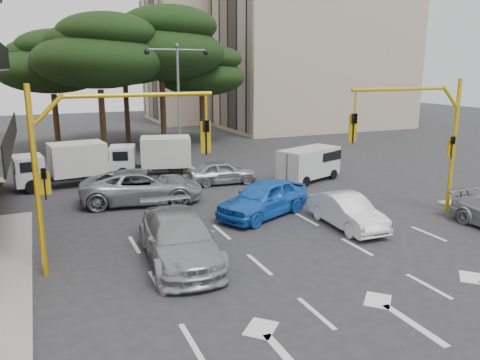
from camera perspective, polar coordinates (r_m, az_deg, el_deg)
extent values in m
plane|color=#28282B|center=(16.89, 8.56, -9.06)|extent=(120.00, 120.00, 0.00)
cube|color=gray|center=(31.00, -7.25, 1.53)|extent=(1.40, 6.00, 0.15)
cube|color=tan|center=(53.42, 9.00, 16.07)|extent=(20.00, 12.00, 18.00)
cube|color=black|center=(48.78, -1.46, 15.90)|extent=(0.12, 11.04, 16.20)
cube|color=tan|center=(61.05, -3.09, 14.92)|extent=(16.00, 12.00, 16.00)
cube|color=black|center=(58.70, -10.71, 14.29)|extent=(0.12, 11.04, 14.20)
cylinder|color=#382616|center=(35.64, -16.36, 6.56)|extent=(0.44, 0.44, 4.95)
ellipsoid|color=black|center=(35.43, -16.85, 13.72)|extent=(9.15, 9.15, 3.87)
ellipsoid|color=black|center=(35.19, -15.97, 16.84)|extent=(6.86, 6.86, 2.86)
ellipsoid|color=black|center=(35.71, -17.89, 15.77)|extent=(6.07, 6.07, 2.64)
cylinder|color=#382616|center=(38.50, -9.34, 7.73)|extent=(0.44, 0.44, 5.40)
ellipsoid|color=black|center=(38.34, -9.62, 14.98)|extent=(9.98, 9.98, 4.22)
ellipsoid|color=black|center=(38.22, -8.68, 18.08)|extent=(7.49, 7.49, 3.12)
ellipsoid|color=black|center=(38.58, -10.58, 17.07)|extent=(6.62, 6.62, 2.88)
cylinder|color=#382616|center=(39.39, -21.47, 6.45)|extent=(0.44, 0.44, 4.50)
ellipsoid|color=black|center=(39.17, -21.98, 12.33)|extent=(8.32, 8.32, 3.52)
ellipsoid|color=black|center=(38.83, -21.27, 14.91)|extent=(6.24, 6.24, 2.60)
ellipsoid|color=black|center=(39.47, -22.90, 14.00)|extent=(5.52, 5.52, 2.40)
cylinder|color=#382616|center=(41.62, -4.62, 7.35)|extent=(0.44, 0.44, 4.05)
ellipsoid|color=black|center=(41.39, -4.72, 12.37)|extent=(7.49, 7.49, 3.17)
ellipsoid|color=black|center=(41.21, -3.76, 14.51)|extent=(5.62, 5.62, 2.34)
ellipsoid|color=black|center=(41.51, -5.56, 13.85)|extent=(4.97, 4.97, 2.16)
cylinder|color=#382616|center=(42.98, -13.61, 7.82)|extent=(0.44, 0.44, 4.95)
ellipsoid|color=black|center=(42.80, -13.95, 13.76)|extent=(9.15, 9.15, 3.87)
ellipsoid|color=black|center=(42.58, -13.17, 16.32)|extent=(6.86, 6.86, 2.86)
ellipsoid|color=black|center=(43.04, -14.80, 15.47)|extent=(6.07, 6.07, 2.64)
cylinder|color=gold|center=(23.05, 24.58, 3.69)|extent=(0.18, 0.18, 6.00)
cylinder|color=gold|center=(22.42, 24.18, 9.30)|extent=(0.95, 0.14, 0.95)
cylinder|color=gold|center=(20.46, 18.97, 10.44)|extent=(4.80, 0.14, 0.14)
cylinder|color=gold|center=(19.08, 13.90, 9.24)|extent=(0.08, 0.08, 0.90)
imported|color=black|center=(19.18, 13.73, 6.11)|extent=(0.20, 0.24, 1.20)
cube|color=gold|center=(19.24, 13.58, 6.15)|extent=(0.36, 0.06, 1.10)
imported|color=black|center=(22.79, 24.48, 3.60)|extent=(0.16, 0.20, 1.00)
cube|color=gold|center=(22.85, 24.30, 3.65)|extent=(0.35, 0.08, 0.70)
cylinder|color=gold|center=(15.53, -23.54, -0.43)|extent=(0.18, 0.18, 6.00)
cylinder|color=gold|center=(15.19, -22.25, 8.04)|extent=(0.95, 0.14, 0.95)
cylinder|color=gold|center=(15.49, -12.02, 10.12)|extent=(4.80, 0.14, 0.14)
cylinder|color=gold|center=(16.11, -4.18, 8.88)|extent=(0.08, 0.08, 0.90)
imported|color=black|center=(16.22, -4.11, 5.18)|extent=(0.20, 0.24, 1.20)
cube|color=gold|center=(16.30, -4.21, 5.22)|extent=(0.36, 0.06, 1.10)
imported|color=black|center=(15.38, -22.72, -0.47)|extent=(0.16, 0.20, 1.00)
cube|color=gold|center=(15.48, -22.73, -0.39)|extent=(0.35, 0.08, 0.70)
cylinder|color=slate|center=(30.44, -7.47, 8.59)|extent=(0.16, 0.16, 7.50)
cylinder|color=slate|center=(30.12, -9.39, 15.43)|extent=(1.80, 0.10, 0.10)
sphere|color=black|center=(29.88, -11.30, 15.08)|extent=(0.36, 0.36, 0.36)
cylinder|color=slate|center=(30.62, -6.00, 15.50)|extent=(1.80, 0.10, 0.10)
sphere|color=black|center=(30.94, -4.17, 15.23)|extent=(0.36, 0.36, 0.36)
sphere|color=slate|center=(30.37, -7.70, 15.94)|extent=(0.24, 0.24, 0.24)
imported|color=silver|center=(19.83, 12.94, -3.75)|extent=(1.59, 4.16, 1.35)
imported|color=blue|center=(20.78, 2.87, -2.22)|extent=(5.15, 3.74, 1.63)
imported|color=#9B9DA2|center=(16.13, -7.43, -7.03)|extent=(2.75, 5.76, 1.62)
imported|color=#94969B|center=(23.29, -11.82, -0.77)|extent=(6.26, 3.77, 1.63)
imported|color=#9FA1A7|center=(26.61, -2.21, 0.97)|extent=(4.12, 2.03, 1.35)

